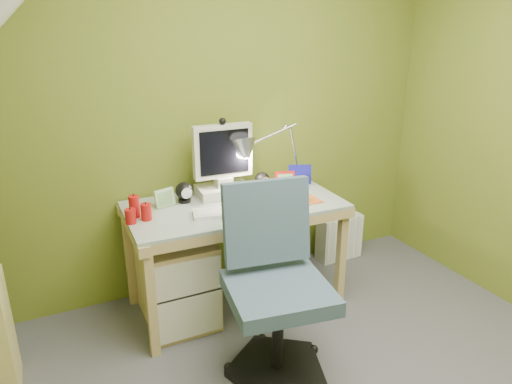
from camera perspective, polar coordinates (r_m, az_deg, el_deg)
name	(u,v)px	position (r m, az deg, el deg)	size (l,w,h in m)	color
wall_back	(216,113)	(3.12, -4.84, 9.48)	(3.20, 0.01, 2.40)	olive
desk	(235,254)	(3.05, -2.51, -7.57)	(1.32, 0.66, 0.71)	tan
monitor	(223,156)	(2.98, -4.05, 4.38)	(0.38, 0.22, 0.52)	beige
speaker_left	(184,192)	(2.94, -8.70, 0.00)	(0.11, 0.11, 0.13)	black
speaker_right	(262,181)	(3.13, 0.76, 1.36)	(0.10, 0.10, 0.12)	black
keyboard	(231,212)	(2.76, -3.00, -2.39)	(0.44, 0.14, 0.02)	white
mousepad	(299,201)	(2.95, 5.26, -1.06)	(0.25, 0.18, 0.01)	#D06120
mouse	(299,198)	(2.95, 5.27, -0.74)	(0.12, 0.08, 0.04)	white
amber_tumbler	(266,196)	(2.90, 1.28, -0.52)	(0.07, 0.07, 0.09)	brown
candle_cluster	(136,209)	(2.73, -14.36, -2.00)	(0.17, 0.15, 0.13)	#B01210
photo_frame_red	(285,180)	(3.16, 3.52, 1.49)	(0.13, 0.02, 0.11)	#AB1212
photo_frame_blue	(300,174)	(3.26, 5.34, 2.16)	(0.15, 0.02, 0.13)	#151593
photo_frame_green	(165,198)	(2.90, -11.02, -0.69)	(0.13, 0.02, 0.11)	#A2C788
desk_lamp	(285,141)	(3.16, 3.57, 6.24)	(0.58, 0.25, 0.62)	silver
task_chair	(279,288)	(2.39, 2.76, -11.58)	(0.57, 0.57, 1.02)	#3C5263
radiator	(339,237)	(3.75, 10.04, -5.40)	(0.35, 0.14, 0.35)	silver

